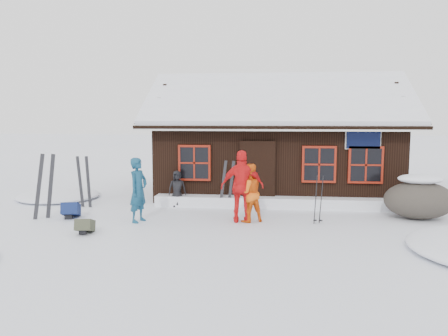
% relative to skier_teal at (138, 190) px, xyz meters
% --- Properties ---
extents(ground, '(120.00, 120.00, 0.00)m').
position_rel_skier_teal_xyz_m(ground, '(2.18, 0.03, -0.87)').
color(ground, white).
rests_on(ground, ground).
extents(mountain_hut, '(8.90, 6.09, 4.42)m').
position_rel_skier_teal_xyz_m(mountain_hut, '(3.68, 5.01, 0.71)').
color(mountain_hut, black).
rests_on(mountain_hut, ground).
extents(snow_drift, '(7.60, 0.60, 0.35)m').
position_rel_skier_teal_xyz_m(snow_drift, '(3.68, 2.28, -0.69)').
color(snow_drift, white).
rests_on(snow_drift, ground).
extents(snow_mounds, '(20.60, 13.20, 0.48)m').
position_rel_skier_teal_xyz_m(snow_mounds, '(3.83, 1.89, -0.87)').
color(snow_mounds, white).
rests_on(snow_mounds, ground).
extents(skier_teal, '(0.59, 0.73, 1.73)m').
position_rel_skier_teal_xyz_m(skier_teal, '(0.00, 0.00, 0.00)').
color(skier_teal, navy).
rests_on(skier_teal, ground).
extents(skier_orange_left, '(0.96, 0.89, 1.57)m').
position_rel_skier_teal_xyz_m(skier_orange_left, '(2.94, 0.33, -0.08)').
color(skier_orange_left, '#EB5E10').
rests_on(skier_orange_left, ground).
extents(skier_orange_right, '(1.17, 0.56, 1.93)m').
position_rel_skier_teal_xyz_m(skier_orange_right, '(2.76, 0.26, 0.10)').
color(skier_orange_right, red).
rests_on(skier_orange_right, ground).
extents(skier_crouched, '(0.64, 0.51, 1.13)m').
position_rel_skier_teal_xyz_m(skier_crouched, '(0.58, 2.14, -0.30)').
color(skier_crouched, black).
rests_on(skier_crouched, ground).
extents(boulder, '(1.89, 1.42, 1.11)m').
position_rel_skier_teal_xyz_m(boulder, '(7.59, 1.21, -0.31)').
color(boulder, '#433E36').
rests_on(boulder, ground).
extents(ski_pair_left, '(0.65, 0.26, 1.86)m').
position_rel_skier_teal_xyz_m(ski_pair_left, '(-2.68, 0.08, 0.02)').
color(ski_pair_left, black).
rests_on(ski_pair_left, ground).
extents(ski_pair_mid, '(0.47, 0.09, 1.65)m').
position_rel_skier_teal_xyz_m(ski_pair_mid, '(-2.27, 1.70, -0.09)').
color(ski_pair_mid, black).
rests_on(ski_pair_mid, ground).
extents(ski_pair_right, '(0.52, 0.12, 1.53)m').
position_rel_skier_teal_xyz_m(ski_pair_right, '(2.17, 2.03, -0.15)').
color(ski_pair_right, black).
rests_on(ski_pair_right, ground).
extents(ski_poles, '(0.24, 0.12, 1.33)m').
position_rel_skier_teal_xyz_m(ski_poles, '(4.77, 0.34, -0.24)').
color(ski_poles, black).
rests_on(ski_poles, ground).
extents(backpack_blue, '(0.59, 0.69, 0.32)m').
position_rel_skier_teal_xyz_m(backpack_blue, '(-2.02, 0.23, -0.70)').
color(backpack_blue, navy).
rests_on(backpack_blue, ground).
extents(backpack_olive, '(0.45, 0.55, 0.27)m').
position_rel_skier_teal_xyz_m(backpack_olive, '(-0.92, -1.33, -0.73)').
color(backpack_olive, '#3C3F2D').
rests_on(backpack_olive, ground).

